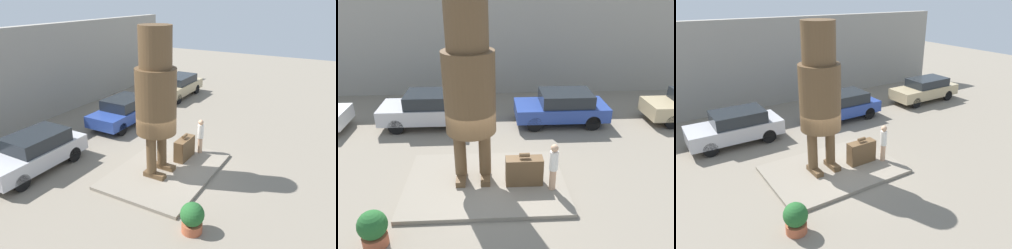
% 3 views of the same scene
% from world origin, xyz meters
% --- Properties ---
extents(ground_plane, '(60.00, 60.00, 0.00)m').
position_xyz_m(ground_plane, '(0.00, 0.00, 0.00)').
color(ground_plane, gray).
extents(pedestal, '(5.13, 3.62, 0.13)m').
position_xyz_m(pedestal, '(0.00, 0.00, 0.06)').
color(pedestal, gray).
rests_on(pedestal, ground_plane).
extents(building_backdrop, '(28.00, 0.60, 5.25)m').
position_xyz_m(building_backdrop, '(0.00, 9.32, 2.62)').
color(building_backdrop, gray).
rests_on(building_backdrop, ground_plane).
extents(statue_figure, '(1.53, 1.53, 5.66)m').
position_xyz_m(statue_figure, '(-0.39, 0.21, 3.44)').
color(statue_figure, brown).
rests_on(statue_figure, pedestal).
extents(giant_suitcase, '(1.17, 0.44, 1.10)m').
position_xyz_m(giant_suitcase, '(1.23, -0.19, 0.59)').
color(giant_suitcase, brown).
rests_on(giant_suitcase, pedestal).
extents(tourist, '(0.26, 0.26, 1.55)m').
position_xyz_m(tourist, '(2.07, -0.55, 0.98)').
color(tourist, tan).
rests_on(tourist, pedestal).
extents(parked_car_silver, '(4.24, 1.84, 1.55)m').
position_xyz_m(parked_car_silver, '(-2.43, 4.75, 0.82)').
color(parked_car_silver, '#B7B7BC').
rests_on(parked_car_silver, ground_plane).
extents(parked_car_blue, '(4.10, 1.89, 1.49)m').
position_xyz_m(parked_car_blue, '(3.46, 4.70, 0.80)').
color(parked_car_blue, '#284293').
rests_on(parked_car_blue, ground_plane).
extents(parked_car_tan, '(4.56, 1.72, 1.48)m').
position_xyz_m(parked_car_tan, '(9.69, 4.55, 0.79)').
color(parked_car_tan, tan).
rests_on(parked_car_tan, ground_plane).
extents(planter_pot, '(0.74, 0.74, 0.99)m').
position_xyz_m(planter_pot, '(-2.77, -2.47, 0.51)').
color(planter_pot, '#AD5638').
rests_on(planter_pot, ground_plane).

